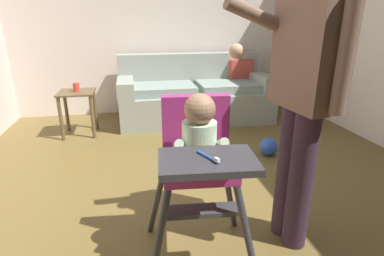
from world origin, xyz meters
name	(u,v)px	position (x,y,z in m)	size (l,w,h in m)	color
ground	(207,201)	(0.00, 0.00, -0.05)	(5.78, 6.57, 0.10)	brown
wall_far	(165,16)	(0.00, 2.51, 1.34)	(4.98, 0.06, 2.68)	silver
couch	(195,95)	(0.32, 2.00, 0.33)	(2.02, 0.86, 0.86)	gray
high_chair	(199,151)	(-0.21, -0.64, 0.68)	(0.66, 0.77, 0.98)	#323034
adult_standing	(304,95)	(0.38, -0.56, 0.92)	(0.56, 0.50, 1.63)	#342334
toy_ball	(269,147)	(0.79, 0.63, 0.09)	(0.18, 0.18, 0.18)	#284CB7
side_table	(78,103)	(-1.15, 1.64, 0.38)	(0.40, 0.40, 0.52)	brown
sippy_cup	(76,87)	(-1.15, 1.64, 0.57)	(0.07, 0.07, 0.10)	#D13D33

